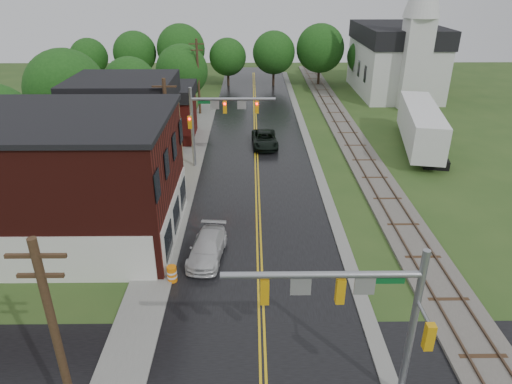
{
  "coord_description": "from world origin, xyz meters",
  "views": [
    {
      "loc": [
        -0.47,
        -11.26,
        15.87
      ],
      "look_at": [
        -0.19,
        14.4,
        3.5
      ],
      "focal_mm": 32.0,
      "sensor_mm": 36.0,
      "label": 1
    }
  ],
  "objects_px": {
    "utility_pole_c": "(198,76)",
    "pickup_white": "(207,248)",
    "church": "(399,53)",
    "utility_pole_a": "(59,350)",
    "tree_left_c": "(131,85)",
    "utility_pole_b": "(168,135)",
    "tree_left_e": "(183,72)",
    "suv_dark": "(265,139)",
    "traffic_signal_near": "(360,302)",
    "construction_barrel": "(172,274)",
    "traffic_signal_far": "(216,113)",
    "brick_building": "(60,179)",
    "semi_trailer": "(421,125)",
    "tree_left_b": "(68,92)"
  },
  "relations": [
    {
      "from": "church",
      "to": "utility_pole_c",
      "type": "xyz_separation_m",
      "value": [
        -26.8,
        -9.74,
        -1.11
      ]
    },
    {
      "from": "utility_pole_a",
      "to": "construction_barrel",
      "type": "distance_m",
      "value": 11.01
    },
    {
      "from": "church",
      "to": "utility_pole_b",
      "type": "bearing_deg",
      "value": -130.18
    },
    {
      "from": "church",
      "to": "traffic_signal_near",
      "type": "height_order",
      "value": "church"
    },
    {
      "from": "suv_dark",
      "to": "pickup_white",
      "type": "relative_size",
      "value": 1.12
    },
    {
      "from": "utility_pole_c",
      "to": "utility_pole_a",
      "type": "bearing_deg",
      "value": -90.0
    },
    {
      "from": "utility_pole_c",
      "to": "pickup_white",
      "type": "distance_m",
      "value": 32.08
    },
    {
      "from": "brick_building",
      "to": "utility_pole_c",
      "type": "relative_size",
      "value": 1.59
    },
    {
      "from": "tree_left_b",
      "to": "semi_trailer",
      "type": "xyz_separation_m",
      "value": [
        33.93,
        -0.43,
        -3.26
      ]
    },
    {
      "from": "tree_left_b",
      "to": "traffic_signal_far",
      "type": "bearing_deg",
      "value": -18.81
    },
    {
      "from": "utility_pole_b",
      "to": "tree_left_c",
      "type": "relative_size",
      "value": 1.18
    },
    {
      "from": "church",
      "to": "tree_left_c",
      "type": "xyz_separation_m",
      "value": [
        -33.85,
        -13.84,
        -1.32
      ]
    },
    {
      "from": "brick_building",
      "to": "traffic_signal_near",
      "type": "bearing_deg",
      "value": -39.17
    },
    {
      "from": "construction_barrel",
      "to": "traffic_signal_near",
      "type": "bearing_deg",
      "value": -43.36
    },
    {
      "from": "tree_left_c",
      "to": "pickup_white",
      "type": "xyz_separation_m",
      "value": [
        10.65,
        -27.52,
        -3.82
      ]
    },
    {
      "from": "traffic_signal_far",
      "to": "utility_pole_c",
      "type": "xyz_separation_m",
      "value": [
        -3.33,
        17.0,
        -0.25
      ]
    },
    {
      "from": "traffic_signal_far",
      "to": "tree_left_e",
      "type": "relative_size",
      "value": 0.9
    },
    {
      "from": "tree_left_e",
      "to": "suv_dark",
      "type": "bearing_deg",
      "value": -54.39
    },
    {
      "from": "traffic_signal_far",
      "to": "tree_left_e",
      "type": "height_order",
      "value": "tree_left_e"
    },
    {
      "from": "church",
      "to": "utility_pole_a",
      "type": "xyz_separation_m",
      "value": [
        -26.8,
        -53.74,
        -1.11
      ]
    },
    {
      "from": "brick_building",
      "to": "tree_left_b",
      "type": "bearing_deg",
      "value": 107.61
    },
    {
      "from": "traffic_signal_near",
      "to": "utility_pole_b",
      "type": "relative_size",
      "value": 0.82
    },
    {
      "from": "brick_building",
      "to": "utility_pole_a",
      "type": "height_order",
      "value": "utility_pole_a"
    },
    {
      "from": "utility_pole_a",
      "to": "suv_dark",
      "type": "xyz_separation_m",
      "value": [
        7.67,
        32.32,
        -3.98
      ]
    },
    {
      "from": "pickup_white",
      "to": "church",
      "type": "bearing_deg",
      "value": 67.43
    },
    {
      "from": "church",
      "to": "utility_pole_a",
      "type": "bearing_deg",
      "value": -116.51
    },
    {
      "from": "brick_building",
      "to": "tree_left_e",
      "type": "bearing_deg",
      "value": 83.29
    },
    {
      "from": "utility_pole_c",
      "to": "semi_trailer",
      "type": "distance_m",
      "value": 26.19
    },
    {
      "from": "church",
      "to": "suv_dark",
      "type": "distance_m",
      "value": 29.16
    },
    {
      "from": "tree_left_b",
      "to": "semi_trailer",
      "type": "distance_m",
      "value": 34.09
    },
    {
      "from": "utility_pole_c",
      "to": "tree_left_c",
      "type": "distance_m",
      "value": 8.16
    },
    {
      "from": "tree_left_c",
      "to": "utility_pole_b",
      "type": "bearing_deg",
      "value": -68.51
    },
    {
      "from": "utility_pole_b",
      "to": "utility_pole_a",
      "type": "bearing_deg",
      "value": -90.0
    },
    {
      "from": "tree_left_b",
      "to": "construction_barrel",
      "type": "distance_m",
      "value": 25.92
    },
    {
      "from": "traffic_signal_near",
      "to": "utility_pole_b",
      "type": "bearing_deg",
      "value": 117.19
    },
    {
      "from": "utility_pole_b",
      "to": "semi_trailer",
      "type": "distance_m",
      "value": 24.87
    },
    {
      "from": "traffic_signal_far",
      "to": "semi_trailer",
      "type": "distance_m",
      "value": 20.22
    },
    {
      "from": "utility_pole_a",
      "to": "semi_trailer",
      "type": "bearing_deg",
      "value": 53.97
    },
    {
      "from": "utility_pole_b",
      "to": "suv_dark",
      "type": "height_order",
      "value": "utility_pole_b"
    },
    {
      "from": "utility_pole_a",
      "to": "traffic_signal_near",
      "type": "bearing_deg",
      "value": 11.02
    },
    {
      "from": "tree_left_c",
      "to": "construction_barrel",
      "type": "height_order",
      "value": "tree_left_c"
    },
    {
      "from": "suv_dark",
      "to": "semi_trailer",
      "type": "height_order",
      "value": "semi_trailer"
    },
    {
      "from": "traffic_signal_near",
      "to": "traffic_signal_far",
      "type": "distance_m",
      "value": 25.94
    },
    {
      "from": "utility_pole_b",
      "to": "tree_left_b",
      "type": "height_order",
      "value": "tree_left_b"
    },
    {
      "from": "brick_building",
      "to": "semi_trailer",
      "type": "xyz_separation_m",
      "value": [
        28.57,
        16.46,
        -1.7
      ]
    },
    {
      "from": "tree_left_c",
      "to": "suv_dark",
      "type": "relative_size",
      "value": 1.45
    },
    {
      "from": "utility_pole_c",
      "to": "tree_left_c",
      "type": "relative_size",
      "value": 1.18
    },
    {
      "from": "utility_pole_c",
      "to": "construction_barrel",
      "type": "xyz_separation_m",
      "value": [
        1.8,
        -34.0,
        -4.23
      ]
    },
    {
      "from": "tree_left_e",
      "to": "construction_barrel",
      "type": "bearing_deg",
      "value": -83.88
    },
    {
      "from": "church",
      "to": "construction_barrel",
      "type": "distance_m",
      "value": 50.66
    }
  ]
}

